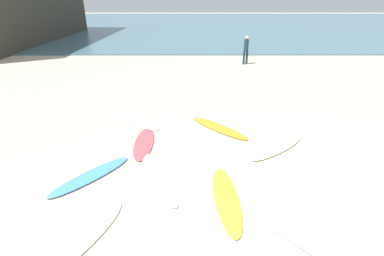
{
  "coord_description": "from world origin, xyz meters",
  "views": [
    {
      "loc": [
        -0.72,
        -4.79,
        4.33
      ],
      "look_at": [
        -0.72,
        3.73,
        0.3
      ],
      "focal_mm": 27.47,
      "sensor_mm": 36.0,
      "label": 1
    }
  ],
  "objects_px": {
    "beachgoer_near": "(246,48)",
    "surfboard_1": "(138,122)",
    "surfboard_8": "(90,233)",
    "surfboard_5": "(219,128)",
    "surfboard_6": "(91,176)",
    "surfboard_4": "(277,147)",
    "surfboard_7": "(310,241)",
    "surfboard_3": "(226,198)",
    "surfboard_0": "(159,177)",
    "surfboard_2": "(144,143)"
  },
  "relations": [
    {
      "from": "surfboard_0",
      "to": "beachgoer_near",
      "type": "distance_m",
      "value": 13.27
    },
    {
      "from": "surfboard_3",
      "to": "surfboard_4",
      "type": "height_order",
      "value": "surfboard_4"
    },
    {
      "from": "surfboard_5",
      "to": "surfboard_3",
      "type": "bearing_deg",
      "value": -135.33
    },
    {
      "from": "surfboard_4",
      "to": "surfboard_7",
      "type": "relative_size",
      "value": 0.93
    },
    {
      "from": "surfboard_5",
      "to": "surfboard_7",
      "type": "relative_size",
      "value": 0.95
    },
    {
      "from": "surfboard_0",
      "to": "surfboard_7",
      "type": "bearing_deg",
      "value": 122.71
    },
    {
      "from": "surfboard_3",
      "to": "surfboard_0",
      "type": "bearing_deg",
      "value": -30.37
    },
    {
      "from": "surfboard_4",
      "to": "surfboard_8",
      "type": "distance_m",
      "value": 5.7
    },
    {
      "from": "surfboard_5",
      "to": "surfboard_1",
      "type": "bearing_deg",
      "value": 126.87
    },
    {
      "from": "surfboard_7",
      "to": "surfboard_3",
      "type": "bearing_deg",
      "value": -84.56
    },
    {
      "from": "surfboard_4",
      "to": "beachgoer_near",
      "type": "bearing_deg",
      "value": 136.19
    },
    {
      "from": "surfboard_8",
      "to": "beachgoer_near",
      "type": "height_order",
      "value": "beachgoer_near"
    },
    {
      "from": "surfboard_2",
      "to": "surfboard_6",
      "type": "xyz_separation_m",
      "value": [
        -1.09,
        -1.78,
        0.01
      ]
    },
    {
      "from": "surfboard_2",
      "to": "surfboard_8",
      "type": "distance_m",
      "value": 3.74
    },
    {
      "from": "surfboard_4",
      "to": "surfboard_8",
      "type": "xyz_separation_m",
      "value": [
        -4.55,
        -3.43,
        -0.01
      ]
    },
    {
      "from": "beachgoer_near",
      "to": "surfboard_8",
      "type": "bearing_deg",
      "value": -122.47
    },
    {
      "from": "surfboard_8",
      "to": "surfboard_0",
      "type": "bearing_deg",
      "value": 81.43
    },
    {
      "from": "surfboard_1",
      "to": "surfboard_3",
      "type": "bearing_deg",
      "value": 73.21
    },
    {
      "from": "surfboard_2",
      "to": "surfboard_8",
      "type": "height_order",
      "value": "surfboard_2"
    },
    {
      "from": "surfboard_1",
      "to": "surfboard_5",
      "type": "bearing_deg",
      "value": 120.85
    },
    {
      "from": "surfboard_0",
      "to": "surfboard_2",
      "type": "bearing_deg",
      "value": -93.68
    },
    {
      "from": "surfboard_8",
      "to": "surfboard_2",
      "type": "bearing_deg",
      "value": 104.96
    },
    {
      "from": "surfboard_1",
      "to": "beachgoer_near",
      "type": "distance_m",
      "value": 10.62
    },
    {
      "from": "surfboard_6",
      "to": "surfboard_8",
      "type": "distance_m",
      "value": 2.01
    },
    {
      "from": "surfboard_7",
      "to": "beachgoer_near",
      "type": "bearing_deg",
      "value": -138.34
    },
    {
      "from": "beachgoer_near",
      "to": "surfboard_1",
      "type": "bearing_deg",
      "value": -132.08
    },
    {
      "from": "surfboard_0",
      "to": "surfboard_6",
      "type": "bearing_deg",
      "value": -24.23
    },
    {
      "from": "surfboard_1",
      "to": "surfboard_8",
      "type": "distance_m",
      "value": 5.28
    },
    {
      "from": "surfboard_1",
      "to": "surfboard_2",
      "type": "height_order",
      "value": "same"
    },
    {
      "from": "surfboard_6",
      "to": "surfboard_1",
      "type": "bearing_deg",
      "value": 118.15
    },
    {
      "from": "surfboard_8",
      "to": "surfboard_7",
      "type": "bearing_deg",
      "value": 20.05
    },
    {
      "from": "surfboard_4",
      "to": "surfboard_6",
      "type": "height_order",
      "value": "surfboard_6"
    },
    {
      "from": "surfboard_8",
      "to": "surfboard_4",
      "type": "bearing_deg",
      "value": 59.78
    },
    {
      "from": "surfboard_4",
      "to": "surfboard_5",
      "type": "relative_size",
      "value": 0.98
    },
    {
      "from": "beachgoer_near",
      "to": "surfboard_3",
      "type": "bearing_deg",
      "value": -113.02
    },
    {
      "from": "surfboard_8",
      "to": "surfboard_5",
      "type": "bearing_deg",
      "value": 81.43
    },
    {
      "from": "surfboard_5",
      "to": "surfboard_8",
      "type": "bearing_deg",
      "value": -164.61
    },
    {
      "from": "beachgoer_near",
      "to": "surfboard_5",
      "type": "bearing_deg",
      "value": -116.36
    },
    {
      "from": "surfboard_5",
      "to": "surfboard_6",
      "type": "relative_size",
      "value": 1.06
    },
    {
      "from": "surfboard_1",
      "to": "surfboard_4",
      "type": "relative_size",
      "value": 0.84
    },
    {
      "from": "surfboard_2",
      "to": "surfboard_6",
      "type": "distance_m",
      "value": 2.09
    },
    {
      "from": "surfboard_7",
      "to": "surfboard_8",
      "type": "height_order",
      "value": "surfboard_7"
    },
    {
      "from": "surfboard_1",
      "to": "surfboard_4",
      "type": "bearing_deg",
      "value": 108.23
    },
    {
      "from": "surfboard_6",
      "to": "surfboard_8",
      "type": "bearing_deg",
      "value": -34.02
    },
    {
      "from": "surfboard_3",
      "to": "surfboard_4",
      "type": "xyz_separation_m",
      "value": [
        1.77,
        2.38,
        0.01
      ]
    },
    {
      "from": "surfboard_0",
      "to": "surfboard_3",
      "type": "distance_m",
      "value": 1.84
    },
    {
      "from": "surfboard_0",
      "to": "surfboard_8",
      "type": "height_order",
      "value": "same"
    },
    {
      "from": "surfboard_2",
      "to": "surfboard_5",
      "type": "xyz_separation_m",
      "value": [
        2.41,
        1.08,
        0.01
      ]
    },
    {
      "from": "surfboard_2",
      "to": "surfboard_7",
      "type": "distance_m",
      "value": 5.39
    },
    {
      "from": "surfboard_2",
      "to": "surfboard_3",
      "type": "xyz_separation_m",
      "value": [
        2.27,
        -2.66,
        0.0
      ]
    }
  ]
}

